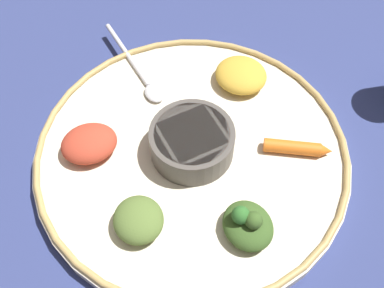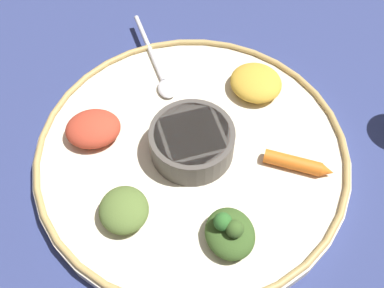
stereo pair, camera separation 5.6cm
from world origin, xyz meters
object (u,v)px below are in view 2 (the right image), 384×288
greens_pile (230,232)px  spoon (158,68)px  center_bowl (192,141)px  carrot_near_spoon (298,164)px

greens_pile → spoon: bearing=-65.2°
center_bowl → carrot_near_spoon: bearing=174.6°
center_bowl → greens_pile: 0.12m
center_bowl → carrot_near_spoon: (-0.13, 0.01, -0.01)m
spoon → greens_pile: bearing=114.8°
greens_pile → carrot_near_spoon: bearing=-127.9°
spoon → carrot_near_spoon: bearing=142.9°
spoon → carrot_near_spoon: carrot_near_spoon is taller
carrot_near_spoon → spoon: bearing=-37.1°
center_bowl → spoon: size_ratio=0.63×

